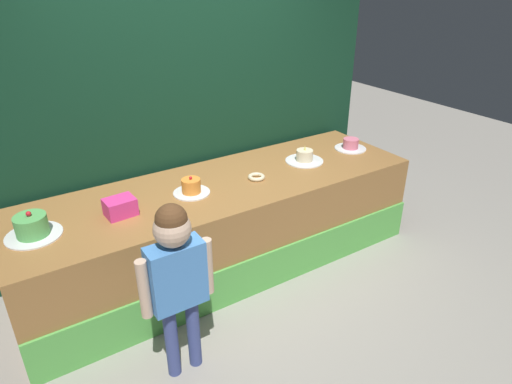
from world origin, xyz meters
The scene contains 10 objects.
ground_plane centered at (0.00, 0.00, 0.00)m, with size 12.00×12.00×0.00m, color gray.
stage_platform centered at (0.00, 0.50, 0.39)m, with size 3.35×1.02×0.78m.
curtain_backdrop centered at (0.00, 1.10, 1.55)m, with size 3.83×0.08×3.09m, color #113823.
child_figure centered at (-0.79, -0.38, 0.79)m, with size 0.47×0.22×1.22m.
pink_box centered at (-0.86, 0.44, 0.84)m, with size 0.21×0.16×0.13m, color #EA388D.
donut centered at (0.29, 0.43, 0.80)m, with size 0.14×0.14×0.03m, color beige.
cake_far_left centered at (-1.43, 0.47, 0.85)m, with size 0.36×0.36×0.18m.
cake_center_left centered at (-0.29, 0.48, 0.83)m, with size 0.29×0.29×0.14m.
cake_center_right centered at (0.86, 0.50, 0.82)m, with size 0.34×0.34×0.16m.
cake_far_right centered at (1.43, 0.51, 0.82)m, with size 0.30×0.30×0.10m.
Camera 1 is at (-1.55, -2.41, 2.36)m, focal length 31.37 mm.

